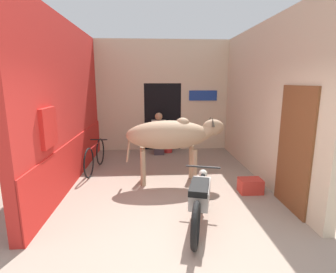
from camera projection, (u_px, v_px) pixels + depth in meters
The scene contains 10 objects.
ground_plane at pixel (178, 244), 3.56m from camera, with size 30.00×30.00×0.00m, color gray.
wall_left_shopfront at pixel (67, 106), 5.56m from camera, with size 0.25×5.07×3.41m.
wall_back_with_doorway at pixel (162, 104), 8.48m from camera, with size 4.08×0.93×3.41m.
wall_right_with_door at pixel (264, 104), 5.76m from camera, with size 0.22×5.07×3.41m.
cow at pixel (172, 135), 5.58m from camera, with size 2.12×0.72×1.43m.
motorcycle_near at pixel (200, 197), 4.01m from camera, with size 0.71×1.89×0.76m.
bicycle at pixel (95, 157), 6.41m from camera, with size 0.44×1.67×0.71m.
shopkeeper_seated at pixel (159, 132), 7.86m from camera, with size 0.43×0.34×1.25m.
plastic_stool at pixel (168, 145), 8.11m from camera, with size 0.36×0.36×0.44m.
crate at pixel (250, 186), 5.17m from camera, with size 0.44×0.32×0.28m.
Camera 1 is at (-0.33, -3.17, 2.16)m, focal length 28.00 mm.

